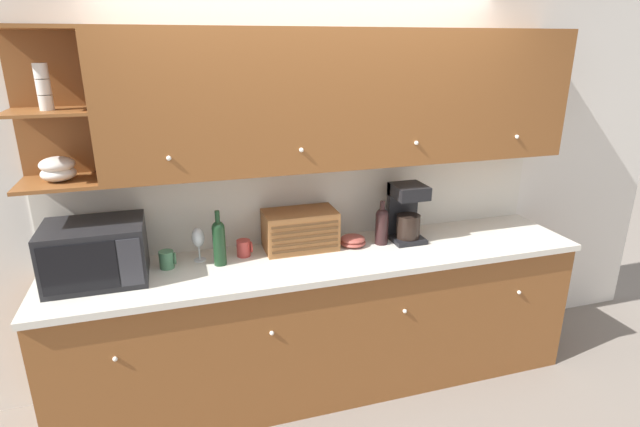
{
  "coord_description": "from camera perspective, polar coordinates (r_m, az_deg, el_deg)",
  "views": [
    {
      "loc": [
        -0.88,
        -3.07,
        2.21
      ],
      "look_at": [
        0.0,
        -0.22,
        1.19
      ],
      "focal_mm": 28.0,
      "sensor_mm": 36.0,
      "label": 1
    }
  ],
  "objects": [
    {
      "name": "ground_plane",
      "position": [
        3.89,
        -1.01,
        -15.84
      ],
      "size": [
        24.0,
        24.0,
        0.0
      ],
      "primitive_type": "plane",
      "color": "slate"
    },
    {
      "name": "wall_back",
      "position": [
        3.35,
        -1.28,
        3.06
      ],
      "size": [
        5.73,
        0.06,
        2.6
      ],
      "color": "silver",
      "rests_on": "ground_plane"
    },
    {
      "name": "counter_unit",
      "position": [
        3.37,
        0.49,
        -12.14
      ],
      "size": [
        3.35,
        0.67,
        0.95
      ],
      "color": "brown",
      "rests_on": "ground_plane"
    },
    {
      "name": "backsplash_panel",
      "position": [
        3.34,
        -1.1,
        1.59
      ],
      "size": [
        3.33,
        0.01,
        0.54
      ],
      "color": "silver",
      "rests_on": "counter_unit"
    },
    {
      "name": "upper_cabinets",
      "position": [
        3.1,
        2.84,
        12.93
      ],
      "size": [
        3.33,
        0.37,
        0.81
      ],
      "color": "brown",
      "rests_on": "backsplash_panel"
    },
    {
      "name": "microwave",
      "position": [
        3.03,
        -24.26,
        -4.09
      ],
      "size": [
        0.53,
        0.4,
        0.33
      ],
      "color": "black",
      "rests_on": "counter_unit"
    },
    {
      "name": "mug_blue_second",
      "position": [
        3.09,
        -17.06,
        -5.05
      ],
      "size": [
        0.1,
        0.09,
        0.11
      ],
      "color": "#4C845B",
      "rests_on": "counter_unit"
    },
    {
      "name": "wine_glass",
      "position": [
        3.11,
        -13.74,
        -2.79
      ],
      "size": [
        0.08,
        0.08,
        0.21
      ],
      "color": "silver",
      "rests_on": "counter_unit"
    },
    {
      "name": "wine_bottle",
      "position": [
        3.02,
        -11.47,
        -3.07
      ],
      "size": [
        0.08,
        0.08,
        0.34
      ],
      "color": "#19381E",
      "rests_on": "counter_unit"
    },
    {
      "name": "mug",
      "position": [
        3.16,
        -8.67,
        -3.92
      ],
      "size": [
        0.1,
        0.09,
        0.1
      ],
      "color": "#B73D38",
      "rests_on": "counter_unit"
    },
    {
      "name": "bread_box",
      "position": [
        3.21,
        -2.29,
        -1.88
      ],
      "size": [
        0.46,
        0.26,
        0.25
      ],
      "color": "#996033",
      "rests_on": "counter_unit"
    },
    {
      "name": "bowl_stack_on_counter",
      "position": [
        3.29,
        3.77,
        -3.12
      ],
      "size": [
        0.17,
        0.17,
        0.07
      ],
      "color": "#9E473D",
      "rests_on": "counter_unit"
    },
    {
      "name": "second_wine_bottle",
      "position": [
        3.3,
        7.08,
        -1.25
      ],
      "size": [
        0.09,
        0.09,
        0.3
      ],
      "color": "black",
      "rests_on": "counter_unit"
    },
    {
      "name": "coffee_maker",
      "position": [
        3.38,
        9.82,
        0.18
      ],
      "size": [
        0.21,
        0.23,
        0.39
      ],
      "color": "black",
      "rests_on": "counter_unit"
    }
  ]
}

